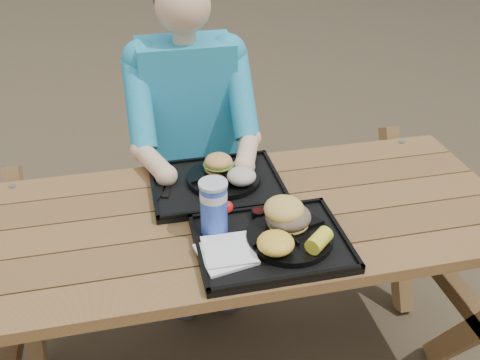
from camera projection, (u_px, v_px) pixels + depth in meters
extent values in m
cube|color=black|center=(271.00, 244.00, 1.60)|extent=(0.45, 0.35, 0.02)
cube|color=black|center=(216.00, 185.00, 1.88)|extent=(0.45, 0.35, 0.02)
cylinder|color=black|center=(289.00, 237.00, 1.60)|extent=(0.26, 0.26, 0.02)
cylinder|color=black|center=(224.00, 178.00, 1.88)|extent=(0.26, 0.26, 0.02)
cube|color=white|center=(226.00, 253.00, 1.54)|extent=(0.18, 0.18, 0.02)
cylinder|color=blue|center=(214.00, 209.00, 1.60)|extent=(0.08, 0.08, 0.17)
cylinder|color=black|center=(258.00, 214.00, 1.69)|extent=(0.04, 0.04, 0.03)
cylinder|color=yellow|center=(280.00, 210.00, 1.71)|extent=(0.06, 0.06, 0.03)
ellipsoid|color=yellow|center=(276.00, 243.00, 1.52)|extent=(0.11, 0.11, 0.05)
cube|color=black|center=(168.00, 187.00, 1.85)|extent=(0.06, 0.14, 0.01)
ellipsoid|color=#4C1D0F|center=(214.00, 183.00, 1.80)|extent=(0.09, 0.09, 0.04)
ellipsoid|color=beige|center=(242.00, 176.00, 1.82)|extent=(0.10, 0.10, 0.06)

